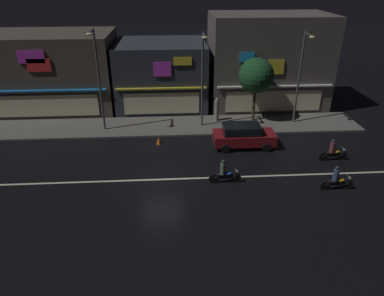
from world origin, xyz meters
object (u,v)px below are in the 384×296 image
object	(u,v)px
streetlamp_west	(98,74)
motorcycle_opposite_lane	(333,152)
pedestrian_on_sidewalk	(217,110)
parked_car_near_kerb	(243,135)
motorcycle_following	(224,173)
streetlamp_east	(301,72)
streetlamp_mid	(203,74)
motorcycle_lead	(336,180)
traffic_cone	(159,140)

from	to	relation	value
streetlamp_west	motorcycle_opposite_lane	bearing A→B (deg)	-19.79
pedestrian_on_sidewalk	parked_car_near_kerb	size ratio (longest dim) A/B	0.45
parked_car_near_kerb	motorcycle_following	bearing A→B (deg)	66.71
streetlamp_east	pedestrian_on_sidewalk	bearing A→B (deg)	172.04
motorcycle_opposite_lane	streetlamp_west	bearing A→B (deg)	168.62
streetlamp_west	streetlamp_mid	size ratio (longest dim) A/B	1.05
motorcycle_lead	traffic_cone	bearing A→B (deg)	-41.30
pedestrian_on_sidewalk	motorcycle_opposite_lane	size ratio (longest dim) A/B	1.02
parked_car_near_kerb	motorcycle_lead	xyz separation A→B (m)	(4.21, -5.80, -0.24)
streetlamp_mid	pedestrian_on_sidewalk	distance (m)	3.74
parked_car_near_kerb	traffic_cone	xyz separation A→B (m)	(-5.95, 0.82, -0.59)
streetlamp_east	motorcycle_opposite_lane	xyz separation A→B (m)	(0.51, -6.17, -3.70)
streetlamp_east	motorcycle_following	distance (m)	11.57
streetlamp_mid	streetlamp_east	world-z (taller)	streetlamp_mid
streetlamp_east	traffic_cone	world-z (taller)	streetlamp_east
streetlamp_west	streetlamp_east	world-z (taller)	streetlamp_west
motorcycle_lead	motorcycle_following	world-z (taller)	same
parked_car_near_kerb	streetlamp_east	bearing A→B (deg)	-142.66
motorcycle_following	motorcycle_opposite_lane	world-z (taller)	same
streetlamp_mid	parked_car_near_kerb	xyz separation A→B (m)	(2.58, -3.56, -3.51)
streetlamp_east	pedestrian_on_sidewalk	size ratio (longest dim) A/B	3.67
pedestrian_on_sidewalk	motorcycle_opposite_lane	distance (m)	9.77
streetlamp_mid	motorcycle_lead	world-z (taller)	streetlamp_mid
motorcycle_following	streetlamp_west	bearing A→B (deg)	-39.51
motorcycle_following	traffic_cone	world-z (taller)	motorcycle_following
streetlamp_west	streetlamp_mid	distance (m)	7.63
pedestrian_on_sidewalk	motorcycle_following	bearing A→B (deg)	158.74
streetlamp_mid	motorcycle_lead	size ratio (longest dim) A/B	3.78
pedestrian_on_sidewalk	motorcycle_lead	world-z (taller)	pedestrian_on_sidewalk
streetlamp_mid	streetlamp_east	bearing A→B (deg)	1.71
streetlamp_mid	motorcycle_opposite_lane	world-z (taller)	streetlamp_mid
streetlamp_east	motorcycle_lead	distance (m)	10.30
streetlamp_west	motorcycle_lead	xyz separation A→B (m)	(14.40, -9.05, -3.92)
streetlamp_west	traffic_cone	xyz separation A→B (m)	(4.24, -2.43, -4.28)
motorcycle_lead	traffic_cone	xyz separation A→B (m)	(-10.16, 6.62, -0.36)
motorcycle_opposite_lane	streetlamp_mid	bearing A→B (deg)	151.95
parked_car_near_kerb	motorcycle_opposite_lane	size ratio (longest dim) A/B	2.26
pedestrian_on_sidewalk	traffic_cone	bearing A→B (deg)	112.67
parked_car_near_kerb	motorcycle_opposite_lane	xyz separation A→B (m)	(5.47, -2.39, -0.24)
streetlamp_east	motorcycle_opposite_lane	world-z (taller)	streetlamp_east
streetlamp_mid	motorcycle_lead	bearing A→B (deg)	-54.08
streetlamp_west	motorcycle_opposite_lane	world-z (taller)	streetlamp_west
streetlamp_mid	motorcycle_following	xyz separation A→B (m)	(0.56, -8.23, -3.74)
streetlamp_east	parked_car_near_kerb	distance (m)	7.14
traffic_cone	motorcycle_lead	bearing A→B (deg)	-33.09
streetlamp_east	streetlamp_west	bearing A→B (deg)	-177.98
streetlamp_mid	streetlamp_east	xyz separation A→B (m)	(7.54, 0.22, -0.05)
motorcycle_lead	motorcycle_following	bearing A→B (deg)	-18.49
pedestrian_on_sidewalk	motorcycle_following	size ratio (longest dim) A/B	1.02
motorcycle_following	motorcycle_opposite_lane	size ratio (longest dim) A/B	1.00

